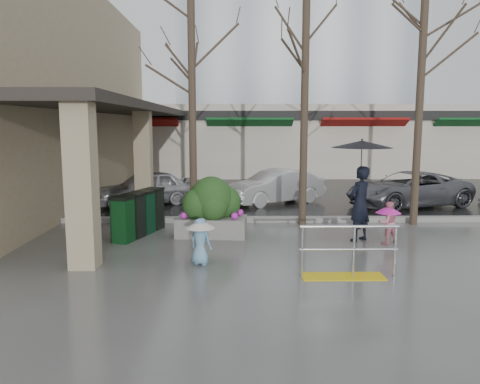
{
  "coord_description": "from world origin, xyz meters",
  "views": [
    {
      "loc": [
        -0.8,
        -9.93,
        2.94
      ],
      "look_at": [
        -0.67,
        1.36,
        1.3
      ],
      "focal_mm": 35.0,
      "sensor_mm": 36.0,
      "label": 1
    }
  ],
  "objects_px": {
    "child_blue": "(201,236)",
    "planter": "(212,208)",
    "tree_midwest": "(306,42)",
    "car_a": "(145,188)",
    "woman": "(361,180)",
    "news_boxes": "(139,214)",
    "tree_west": "(191,47)",
    "car_c": "(408,189)",
    "car_b": "(275,187)",
    "child_pink": "(388,219)",
    "handrail": "(346,258)",
    "tree_mideast": "(422,55)"
  },
  "relations": [
    {
      "from": "tree_west",
      "to": "tree_midwest",
      "type": "xyz_separation_m",
      "value": [
        3.2,
        0.0,
        0.15
      ]
    },
    {
      "from": "tree_mideast",
      "to": "planter",
      "type": "bearing_deg",
      "value": -166.83
    },
    {
      "from": "tree_mideast",
      "to": "child_blue",
      "type": "distance_m",
      "value": 8.35
    },
    {
      "from": "child_blue",
      "to": "car_a",
      "type": "relative_size",
      "value": 0.27
    },
    {
      "from": "child_blue",
      "to": "handrail",
      "type": "bearing_deg",
      "value": -167.67
    },
    {
      "from": "woman",
      "to": "child_blue",
      "type": "height_order",
      "value": "woman"
    },
    {
      "from": "handrail",
      "to": "tree_west",
      "type": "relative_size",
      "value": 0.28
    },
    {
      "from": "handrail",
      "to": "child_blue",
      "type": "height_order",
      "value": "handrail"
    },
    {
      "from": "tree_west",
      "to": "news_boxes",
      "type": "xyz_separation_m",
      "value": [
        -1.34,
        -1.26,
        -4.5
      ]
    },
    {
      "from": "tree_west",
      "to": "car_b",
      "type": "bearing_deg",
      "value": 54.08
    },
    {
      "from": "planter",
      "to": "news_boxes",
      "type": "distance_m",
      "value": 1.95
    },
    {
      "from": "tree_mideast",
      "to": "car_c",
      "type": "bearing_deg",
      "value": 72.81
    },
    {
      "from": "car_b",
      "to": "woman",
      "type": "bearing_deg",
      "value": -15.09
    },
    {
      "from": "tree_west",
      "to": "car_c",
      "type": "bearing_deg",
      "value": 22.23
    },
    {
      "from": "tree_mideast",
      "to": "woman",
      "type": "bearing_deg",
      "value": -137.6
    },
    {
      "from": "child_pink",
      "to": "tree_west",
      "type": "bearing_deg",
      "value": -38.95
    },
    {
      "from": "tree_midwest",
      "to": "car_a",
      "type": "bearing_deg",
      "value": 146.6
    },
    {
      "from": "tree_west",
      "to": "child_pink",
      "type": "distance_m",
      "value": 7.07
    },
    {
      "from": "handrail",
      "to": "news_boxes",
      "type": "distance_m",
      "value": 5.89
    },
    {
      "from": "tree_west",
      "to": "woman",
      "type": "bearing_deg",
      "value": -24.22
    },
    {
      "from": "car_b",
      "to": "child_pink",
      "type": "bearing_deg",
      "value": -10.29
    },
    {
      "from": "car_b",
      "to": "car_c",
      "type": "xyz_separation_m",
      "value": [
        4.71,
        -0.73,
        0.0
      ]
    },
    {
      "from": "car_a",
      "to": "car_c",
      "type": "bearing_deg",
      "value": 63.05
    },
    {
      "from": "child_pink",
      "to": "news_boxes",
      "type": "distance_m",
      "value": 6.41
    },
    {
      "from": "child_pink",
      "to": "news_boxes",
      "type": "relative_size",
      "value": 0.5
    },
    {
      "from": "tree_midwest",
      "to": "woman",
      "type": "distance_m",
      "value": 4.31
    },
    {
      "from": "woman",
      "to": "car_c",
      "type": "distance_m",
      "value": 5.95
    },
    {
      "from": "child_pink",
      "to": "car_c",
      "type": "bearing_deg",
      "value": -129.7
    },
    {
      "from": "tree_midwest",
      "to": "car_b",
      "type": "xyz_separation_m",
      "value": [
        -0.47,
        3.77,
        -4.6
      ]
    },
    {
      "from": "woman",
      "to": "news_boxes",
      "type": "height_order",
      "value": "woman"
    },
    {
      "from": "tree_west",
      "to": "car_c",
      "type": "relative_size",
      "value": 1.5
    },
    {
      "from": "planter",
      "to": "tree_midwest",
      "type": "bearing_deg",
      "value": 27.96
    },
    {
      "from": "child_blue",
      "to": "car_a",
      "type": "distance_m",
      "value": 7.84
    },
    {
      "from": "news_boxes",
      "to": "handrail",
      "type": "bearing_deg",
      "value": -18.44
    },
    {
      "from": "child_pink",
      "to": "child_blue",
      "type": "distance_m",
      "value": 4.81
    },
    {
      "from": "planter",
      "to": "car_c",
      "type": "height_order",
      "value": "planter"
    },
    {
      "from": "news_boxes",
      "to": "car_b",
      "type": "distance_m",
      "value": 6.47
    },
    {
      "from": "tree_midwest",
      "to": "car_a",
      "type": "relative_size",
      "value": 1.89
    },
    {
      "from": "car_a",
      "to": "handrail",
      "type": "bearing_deg",
      "value": 9.02
    },
    {
      "from": "handrail",
      "to": "woman",
      "type": "bearing_deg",
      "value": 70.71
    },
    {
      "from": "car_a",
      "to": "car_c",
      "type": "height_order",
      "value": "same"
    },
    {
      "from": "car_a",
      "to": "tree_midwest",
      "type": "bearing_deg",
      "value": 32.31
    },
    {
      "from": "tree_west",
      "to": "tree_mideast",
      "type": "relative_size",
      "value": 1.05
    },
    {
      "from": "car_c",
      "to": "tree_midwest",
      "type": "bearing_deg",
      "value": -72.3
    },
    {
      "from": "tree_west",
      "to": "child_blue",
      "type": "distance_m",
      "value": 5.97
    },
    {
      "from": "handrail",
      "to": "child_pink",
      "type": "relative_size",
      "value": 1.8
    },
    {
      "from": "tree_midwest",
      "to": "woman",
      "type": "relative_size",
      "value": 2.7
    },
    {
      "from": "tree_mideast",
      "to": "news_boxes",
      "type": "bearing_deg",
      "value": -170.85
    },
    {
      "from": "tree_midwest",
      "to": "planter",
      "type": "bearing_deg",
      "value": -152.04
    },
    {
      "from": "child_blue",
      "to": "planter",
      "type": "height_order",
      "value": "planter"
    }
  ]
}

